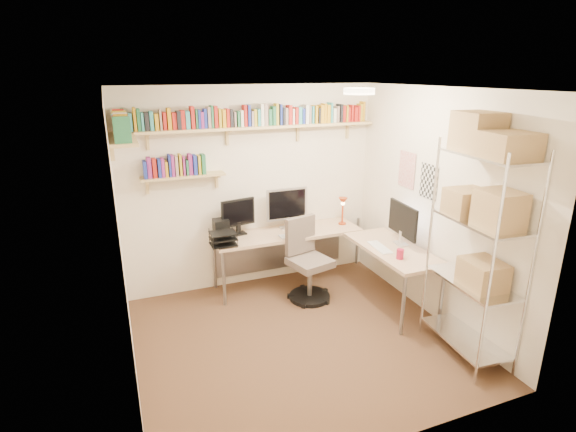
% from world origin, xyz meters
% --- Properties ---
extents(ground, '(3.20, 3.20, 0.00)m').
position_xyz_m(ground, '(0.00, 0.00, 0.00)').
color(ground, '#4E2C21').
rests_on(ground, ground).
extents(room_shell, '(3.24, 3.04, 2.52)m').
position_xyz_m(room_shell, '(0.00, 0.00, 1.55)').
color(room_shell, beige).
rests_on(room_shell, ground).
extents(wall_shelves, '(3.12, 1.09, 0.80)m').
position_xyz_m(wall_shelves, '(-0.43, 1.30, 2.03)').
color(wall_shelves, tan).
rests_on(wall_shelves, ground).
extents(corner_desk, '(2.23, 1.88, 1.26)m').
position_xyz_m(corner_desk, '(0.49, 0.97, 0.72)').
color(corner_desk, tan).
rests_on(corner_desk, ground).
extents(office_chair, '(0.54, 0.54, 0.99)m').
position_xyz_m(office_chair, '(0.45, 0.81, 0.42)').
color(office_chair, black).
rests_on(office_chair, ground).
extents(wire_rack, '(0.51, 0.93, 2.31)m').
position_xyz_m(wire_rack, '(1.42, -0.82, 1.56)').
color(wire_rack, silver).
rests_on(wire_rack, ground).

